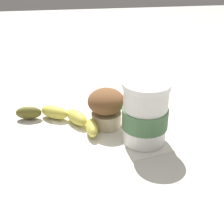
{
  "coord_description": "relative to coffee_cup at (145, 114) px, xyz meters",
  "views": [
    {
      "loc": [
        0.09,
        0.57,
        0.36
      ],
      "look_at": [
        0.0,
        0.0,
        0.05
      ],
      "focal_mm": 50.0,
      "sensor_mm": 36.0,
      "label": 1
    }
  ],
  "objects": [
    {
      "name": "banana",
      "position": [
        0.16,
        -0.1,
        -0.05
      ],
      "size": [
        0.18,
        0.15,
        0.03
      ],
      "color": "#D6CC4C",
      "rests_on": "paper_napkin"
    },
    {
      "name": "muffin",
      "position": [
        0.07,
        -0.07,
        -0.01
      ],
      "size": [
        0.08,
        0.08,
        0.09
      ],
      "color": "beige",
      "rests_on": "paper_napkin"
    },
    {
      "name": "paper_napkin",
      "position": [
        0.06,
        -0.05,
        -0.06
      ],
      "size": [
        0.27,
        0.27,
        0.0
      ],
      "primitive_type": "cube",
      "rotation": [
        0.0,
        0.0,
        0.22
      ],
      "color": "white",
      "rests_on": "ground_plane"
    },
    {
      "name": "ground_plane",
      "position": [
        0.06,
        -0.05,
        -0.06
      ],
      "size": [
        3.0,
        3.0,
        0.0
      ],
      "primitive_type": "plane",
      "color": "beige"
    },
    {
      "name": "coffee_cup",
      "position": [
        0.0,
        0.0,
        0.0
      ],
      "size": [
        0.09,
        0.09,
        0.13
      ],
      "color": "white",
      "rests_on": "paper_napkin"
    }
  ]
}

